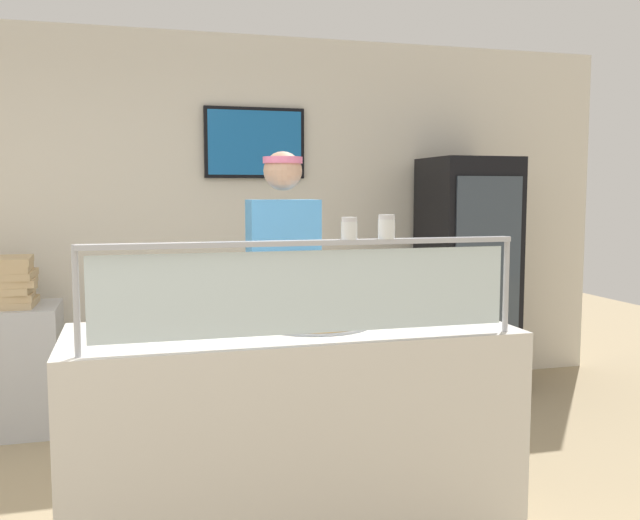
% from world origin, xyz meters
% --- Properties ---
extents(ground_plane, '(12.00, 12.00, 0.00)m').
position_xyz_m(ground_plane, '(0.96, 1.00, 0.00)').
color(ground_plane, tan).
rests_on(ground_plane, ground).
extents(shop_rear_unit, '(6.32, 0.13, 2.70)m').
position_xyz_m(shop_rear_unit, '(0.96, 2.70, 1.36)').
color(shop_rear_unit, silver).
rests_on(shop_rear_unit, ground).
extents(serving_counter, '(1.92, 0.76, 0.95)m').
position_xyz_m(serving_counter, '(0.96, 0.38, 0.47)').
color(serving_counter, silver).
rests_on(serving_counter, ground).
extents(sneeze_guard, '(1.75, 0.06, 0.41)m').
position_xyz_m(sneeze_guard, '(0.96, 0.06, 1.21)').
color(sneeze_guard, '#B2B5BC').
rests_on(sneeze_guard, serving_counter).
extents(pizza_tray, '(0.51, 0.51, 0.04)m').
position_xyz_m(pizza_tray, '(1.08, 0.41, 0.97)').
color(pizza_tray, '#9EA0A8').
rests_on(pizza_tray, serving_counter).
extents(pizza_server, '(0.10, 0.29, 0.01)m').
position_xyz_m(pizza_server, '(1.04, 0.39, 0.99)').
color(pizza_server, '#ADAFB7').
rests_on(pizza_server, pizza_tray).
extents(parmesan_shaker, '(0.06, 0.06, 0.09)m').
position_xyz_m(parmesan_shaker, '(1.12, 0.06, 1.39)').
color(parmesan_shaker, white).
rests_on(parmesan_shaker, sneeze_guard).
extents(pepper_flake_shaker, '(0.07, 0.07, 0.10)m').
position_xyz_m(pepper_flake_shaker, '(1.28, 0.06, 1.40)').
color(pepper_flake_shaker, white).
rests_on(pepper_flake_shaker, sneeze_guard).
extents(worker_figure, '(0.41, 0.50, 1.76)m').
position_xyz_m(worker_figure, '(1.10, 1.15, 1.01)').
color(worker_figure, '#23232D').
rests_on(worker_figure, ground).
extents(drink_fridge, '(0.62, 0.65, 1.80)m').
position_xyz_m(drink_fridge, '(2.78, 2.25, 0.90)').
color(drink_fridge, black).
rests_on(drink_fridge, ground).
extents(prep_shelf, '(0.70, 0.55, 0.81)m').
position_xyz_m(prep_shelf, '(-0.51, 2.21, 0.41)').
color(prep_shelf, '#B7BABF').
rests_on(prep_shelf, ground).
extents(pizza_box_stack, '(0.45, 0.43, 0.32)m').
position_xyz_m(pizza_box_stack, '(-0.51, 2.21, 0.97)').
color(pizza_box_stack, tan).
rests_on(pizza_box_stack, prep_shelf).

